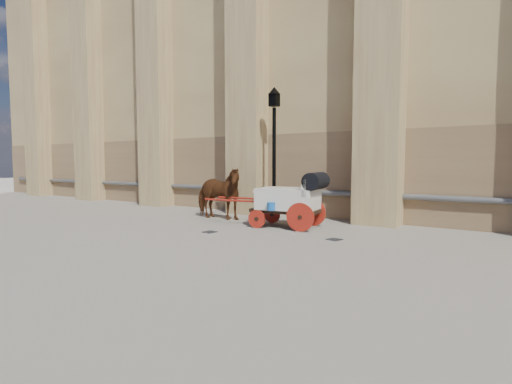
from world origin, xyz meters
The scene contains 6 objects.
ground centered at (0.00, 0.00, 0.00)m, with size 90.00×90.00×0.00m, color gray.
horse centered at (-0.94, 1.74, 0.89)m, with size 2.10×0.96×1.78m, color #5B3213.
carriage centered at (2.03, 1.62, 0.90)m, with size 3.91×1.51×1.67m.
street_lamp centered at (0.48, 3.13, 2.44)m, with size 0.43×0.43×4.56m.
drain_grate_near centered at (0.50, -0.39, 0.01)m, with size 0.32×0.32×0.01m, color black.
drain_grate_far centered at (3.84, 0.55, 0.01)m, with size 0.32×0.32×0.01m, color black.
Camera 1 is at (7.75, -8.87, 1.97)m, focal length 28.00 mm.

